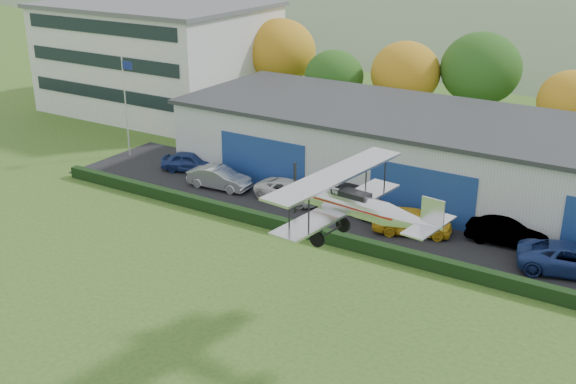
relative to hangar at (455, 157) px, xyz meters
The scene contains 15 objects.
ground 28.55m from the hangar, 100.13° to the right, with size 300.00×300.00×0.00m, color #315B1C.
apron 7.72m from the hangar, 105.99° to the right, with size 48.00×9.00×0.05m, color black.
hedge 12.16m from the hangar, 99.64° to the right, with size 46.00×0.60×0.80m, color black.
hangar is the anchor object (origin of this frame).
office_block 33.84m from the hangar, 167.99° to the left, with size 20.60×15.60×10.40m.
flagpole 25.68m from the hangar, 166.49° to the right, with size 1.05×0.10×8.00m.
tree_belt 13.63m from the hangar, 108.16° to the left, with size 75.70×13.22×10.12m.
car_0 19.52m from the hangar, 160.90° to the right, with size 1.75×4.34×1.48m, color navy.
car_1 16.52m from the hangar, 150.56° to the right, with size 1.62×4.65×1.53m, color silver.
car_2 11.67m from the hangar, 140.14° to the right, with size 2.25×4.87×1.35m, color silver.
car_3 8.11m from the hangar, 123.56° to the right, with size 2.21×5.43×1.57m, color black.
car_4 8.21m from the hangar, 87.70° to the right, with size 1.92×4.78×1.63m, color gold.
car_5 8.79m from the hangar, 48.90° to the right, with size 1.63×4.67×1.54m, color gray.
car_6 12.77m from the hangar, 40.23° to the right, with size 2.69×5.83×1.62m, color navy.
biplane 19.95m from the hangar, 83.81° to the right, with size 7.61×8.74×3.26m.
Camera 1 is at (19.59, -17.08, 18.06)m, focal length 43.83 mm.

